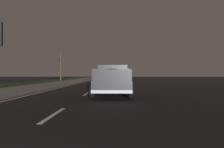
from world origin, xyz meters
TOP-DOWN VIEW (x-y plane):
  - ground at (27.00, 0.00)m, footprint 144.00×144.00m
  - sidewalk_shoulder at (27.00, 5.70)m, footprint 108.00×4.00m
  - grass_verge at (27.00, 10.70)m, footprint 108.00×6.00m
  - lane_markings at (28.64, 2.59)m, footprint 108.00×3.54m
  - pickup_truck at (11.53, -1.75)m, footprint 5.43×2.31m
  - sedan_tan at (31.72, -1.91)m, footprint 4.43×2.06m
  - sedan_silver at (21.61, -1.91)m, footprint 4.41×2.04m
  - bare_tree_far at (39.54, 9.39)m, footprint 2.12×1.12m

SIDE VIEW (x-z plane):
  - ground at x=27.00m, z-range 0.00..0.00m
  - grass_verge at x=27.00m, z-range 0.00..0.01m
  - lane_markings at x=28.64m, z-range 0.00..0.01m
  - sidewalk_shoulder at x=27.00m, z-range 0.00..0.12m
  - sedan_tan at x=31.72m, z-range 0.01..1.55m
  - sedan_silver at x=21.61m, z-range 0.01..1.55m
  - pickup_truck at x=11.53m, z-range 0.05..1.92m
  - bare_tree_far at x=39.54m, z-range 0.15..5.62m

